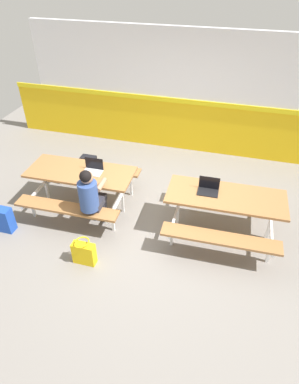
{
  "coord_description": "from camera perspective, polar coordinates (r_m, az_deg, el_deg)",
  "views": [
    {
      "loc": [
        1.2,
        -4.21,
        3.84
      ],
      "look_at": [
        0.0,
        0.08,
        0.55
      ],
      "focal_mm": 31.39,
      "sensor_mm": 36.0,
      "label": 1
    }
  ],
  "objects": [
    {
      "name": "ground_plane",
      "position": [
        5.83,
        -0.22,
        -4.91
      ],
      "size": [
        10.0,
        10.0,
        0.02
      ],
      "primitive_type": "cube",
      "color": "gray"
    },
    {
      "name": "accent_backdrop",
      "position": [
        7.49,
        5.62,
        16.0
      ],
      "size": [
        8.0,
        0.14,
        2.6
      ],
      "color": "yellow",
      "rests_on": "ground"
    },
    {
      "name": "picnic_table_left",
      "position": [
        5.93,
        -11.49,
        2.18
      ],
      "size": [
        1.84,
        1.59,
        0.74
      ],
      "color": "#9E6B3D",
      "rests_on": "ground"
    },
    {
      "name": "picnic_table_right",
      "position": [
        5.38,
        12.67,
        -1.98
      ],
      "size": [
        1.84,
        1.59,
        0.74
      ],
      "color": "#9E6B3D",
      "rests_on": "ground"
    },
    {
      "name": "student_nearer",
      "position": [
        5.29,
        -9.96,
        -0.53
      ],
      "size": [
        0.37,
        0.53,
        1.21
      ],
      "color": "#2D2D38",
      "rests_on": "ground"
    },
    {
      "name": "laptop_silver",
      "position": [
        5.76,
        -9.57,
        3.84
      ],
      "size": [
        0.32,
        0.23,
        0.22
      ],
      "color": "silver",
      "rests_on": "picnic_table_left"
    },
    {
      "name": "laptop_dark",
      "position": [
        5.29,
        9.96,
        0.51
      ],
      "size": [
        0.32,
        0.23,
        0.22
      ],
      "color": "black",
      "rests_on": "picnic_table_right"
    },
    {
      "name": "backpack_dark",
      "position": [
        6.95,
        -10.17,
        4.36
      ],
      "size": [
        0.3,
        0.22,
        0.44
      ],
      "color": "black",
      "rests_on": "ground"
    },
    {
      "name": "tote_bag_bright",
      "position": [
        5.1,
        -11.07,
        -10.11
      ],
      "size": [
        0.34,
        0.21,
        0.43
      ],
      "color": "yellow",
      "rests_on": "ground"
    },
    {
      "name": "satchel_spare",
      "position": [
        6.01,
        -23.49,
        -4.28
      ],
      "size": [
        0.3,
        0.22,
        0.44
      ],
      "color": "#1E47B2",
      "rests_on": "ground"
    }
  ]
}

